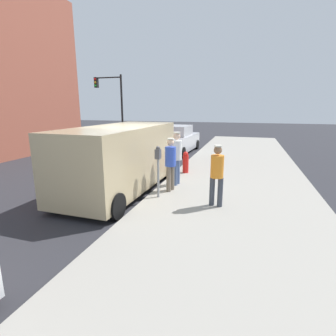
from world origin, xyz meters
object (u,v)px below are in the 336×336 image
object	(u,v)px
parked_sedan_ahead	(177,140)
fire_hydrant	(186,162)
parking_meter_near	(158,163)
parked_van	(121,157)
traffic_light_corner	(112,97)
pedestrian_in_blue	(170,161)
pedestrian_in_orange	(217,172)
pedestrian_in_white	(177,155)

from	to	relation	value
parked_sedan_ahead	fire_hydrant	bearing A→B (deg)	-71.26
parking_meter_near	fire_hydrant	xyz separation A→B (m)	(0.10, 3.11, -0.61)
parked_van	traffic_light_corner	size ratio (longest dim) A/B	1.01
pedestrian_in_blue	traffic_light_corner	distance (m)	14.74
pedestrian_in_orange	traffic_light_corner	size ratio (longest dim) A/B	0.32
pedestrian_in_orange	fire_hydrant	bearing A→B (deg)	115.81
pedestrian_in_orange	fire_hydrant	world-z (taller)	pedestrian_in_orange
pedestrian_in_orange	fire_hydrant	xyz separation A→B (m)	(-1.61, 3.33, -0.52)
pedestrian_in_blue	fire_hydrant	size ratio (longest dim) A/B	1.94
parked_sedan_ahead	traffic_light_corner	world-z (taller)	traffic_light_corner
parked_van	parked_sedan_ahead	size ratio (longest dim) A/B	1.17
parking_meter_near	pedestrian_in_white	size ratio (longest dim) A/B	0.85
fire_hydrant	parked_sedan_ahead	bearing A→B (deg)	108.74
parking_meter_near	parked_sedan_ahead	size ratio (longest dim) A/B	0.34
pedestrian_in_white	pedestrian_in_orange	bearing A→B (deg)	-46.70
pedestrian_in_orange	pedestrian_in_white	xyz separation A→B (m)	(-1.53, 1.62, 0.10)
pedestrian_in_blue	parked_van	world-z (taller)	parked_van
parked_sedan_ahead	fire_hydrant	distance (m)	5.69
pedestrian_in_blue	pedestrian_in_white	xyz separation A→B (m)	(0.01, 0.71, 0.08)
parked_van	pedestrian_in_orange	bearing A→B (deg)	-14.68
parking_meter_near	pedestrian_in_white	xyz separation A→B (m)	(0.18, 1.40, 0.01)
parked_van	parked_sedan_ahead	distance (m)	7.89
parked_sedan_ahead	traffic_light_corner	distance (m)	8.14
pedestrian_in_blue	parked_van	distance (m)	1.67
pedestrian_in_orange	pedestrian_in_white	world-z (taller)	pedestrian_in_white
parking_meter_near	parked_van	size ratio (longest dim) A/B	0.29
parked_sedan_ahead	fire_hydrant	size ratio (longest dim) A/B	5.21
parking_meter_near	parked_van	xyz separation A→B (m)	(-1.50, 0.62, -0.03)
parking_meter_near	parked_van	bearing A→B (deg)	157.60
pedestrian_in_white	parked_van	bearing A→B (deg)	-155.18
parking_meter_near	pedestrian_in_blue	world-z (taller)	pedestrian_in_blue
pedestrian_in_orange	parking_meter_near	bearing A→B (deg)	172.59
pedestrian_in_white	parking_meter_near	bearing A→B (deg)	-97.50
pedestrian_in_white	fire_hydrant	bearing A→B (deg)	92.81
parking_meter_near	parked_sedan_ahead	xyz separation A→B (m)	(-1.73, 8.50, -0.43)
pedestrian_in_blue	parked_sedan_ahead	distance (m)	8.05
fire_hydrant	pedestrian_in_orange	bearing A→B (deg)	-64.19
pedestrian_in_orange	pedestrian_in_white	bearing A→B (deg)	133.30
pedestrian_in_white	traffic_light_corner	xyz separation A→B (m)	(-8.40, 11.17, 2.33)
parking_meter_near	parked_sedan_ahead	world-z (taller)	parking_meter_near
parking_meter_near	pedestrian_in_blue	distance (m)	0.71
parking_meter_near	parked_sedan_ahead	bearing A→B (deg)	101.50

